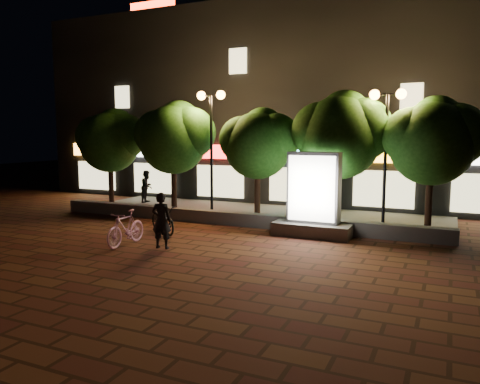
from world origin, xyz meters
The scene contains 16 objects.
ground centered at (0.00, 0.00, 0.00)m, with size 80.00×80.00×0.00m, color #56301B.
retaining_wall centered at (0.00, 4.00, 0.25)m, with size 16.00×0.45×0.50m, color slate.
sidewalk centered at (0.00, 6.50, 0.04)m, with size 16.00×5.00×0.08m, color slate.
building_block centered at (-0.01, 12.99, 5.00)m, with size 28.00×8.12×11.30m.
tree_far_left centered at (-6.95, 5.46, 3.29)m, with size 3.36×2.80×4.63m.
tree_left centered at (-3.45, 5.46, 3.44)m, with size 3.60×3.00×4.89m.
tree_mid centered at (0.55, 5.46, 3.22)m, with size 3.24×2.70×4.50m.
tree_right centered at (3.86, 5.46, 3.57)m, with size 3.72×3.10×5.07m.
tree_far_right centered at (7.05, 5.46, 3.37)m, with size 3.48×2.90×4.76m.
street_lamp_left centered at (-1.50, 5.20, 4.03)m, with size 1.26×0.36×5.18m.
street_lamp_right centered at (5.50, 5.20, 3.89)m, with size 1.26×0.36×4.98m.
ad_kiosk centered at (3.38, 3.50, 1.17)m, with size 2.68×1.35×2.89m.
scooter_pink centered at (-1.62, -0.39, 0.55)m, with size 0.52×1.84×1.11m, color #EE9ED4.
rider centered at (-0.35, -0.26, 0.87)m, with size 0.64×0.42×1.75m, color black.
scooter_parked centered at (-1.61, 1.67, 0.50)m, with size 0.66×1.91×1.00m, color black.
pedestrian centered at (-6.20, 7.15, 0.88)m, with size 0.78×0.61×1.61m, color black.
Camera 1 is at (7.64, -12.03, 3.52)m, focal length 34.83 mm.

